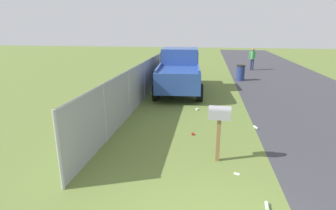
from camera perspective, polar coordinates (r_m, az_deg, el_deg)
The scene contains 10 objects.
mailbox at distance 6.30m, azimuth 10.94°, elevation -2.57°, with size 0.23×0.52×1.38m.
pickup_truck at distance 13.30m, azimuth 2.46°, elevation 7.65°, with size 5.19×2.45×2.09m.
trash_bin at distance 16.71m, azimuth 15.21°, elevation 6.68°, with size 0.52×0.52×0.93m.
pedestrian at distance 20.97m, azimuth 17.58°, elevation 9.65°, with size 0.30×0.55×1.62m.
fence_section at distance 12.92m, azimuth -3.96°, elevation 6.46°, with size 16.36×0.07×1.67m.
litter_can_by_mailbox at distance 8.09m, azimuth 5.28°, elevation -6.13°, with size 0.07×0.07×0.12m, color red.
litter_wrapper_midfield_a at distance 6.27m, azimuth 14.46°, elevation -14.01°, with size 0.12×0.08×0.01m, color silver.
litter_bottle_far_scatter at distance 5.40m, azimuth 20.38°, elevation -19.61°, with size 0.07×0.07×0.22m, color #B2D8BF.
litter_bottle_midfield_b at distance 8.98m, azimuth 18.25°, elevation -4.59°, with size 0.07×0.07×0.22m, color #B2D8BF.
litter_cup_near_hydrant at distance 10.45m, azimuth 6.25°, elevation -0.87°, with size 0.08×0.08×0.10m, color white.
Camera 1 is at (-2.83, 0.28, 3.12)m, focal length 28.55 mm.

